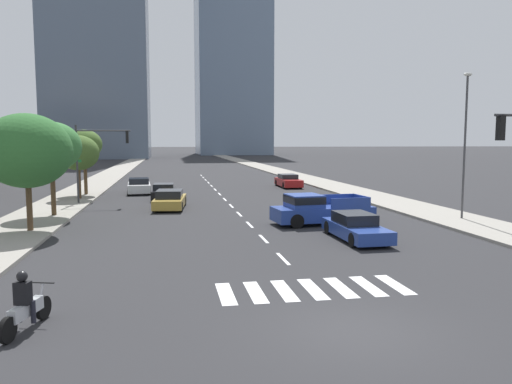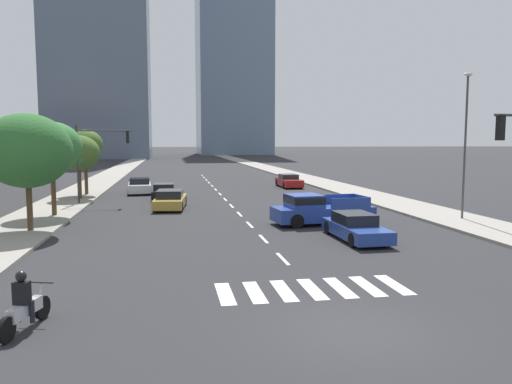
% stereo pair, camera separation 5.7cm
% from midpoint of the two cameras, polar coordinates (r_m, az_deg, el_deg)
% --- Properties ---
extents(ground_plane, '(800.00, 800.00, 0.00)m').
position_cam_midpoint_polar(ground_plane, '(12.53, 11.12, -15.48)').
color(ground_plane, '#28282B').
extents(sidewalk_east, '(4.00, 260.00, 0.15)m').
position_cam_midpoint_polar(sidewalk_east, '(44.18, 11.49, -0.04)').
color(sidewalk_east, gray).
rests_on(sidewalk_east, ground).
extents(sidewalk_west, '(4.00, 260.00, 0.15)m').
position_cam_midpoint_polar(sidewalk_west, '(41.80, -20.55, -0.63)').
color(sidewalk_west, gray).
rests_on(sidewalk_west, ground).
extents(crosswalk_near, '(5.85, 2.20, 0.01)m').
position_cam_midpoint_polar(crosswalk_near, '(15.60, 6.47, -11.06)').
color(crosswalk_near, silver).
rests_on(crosswalk_near, ground).
extents(lane_divider_center, '(0.14, 50.00, 0.01)m').
position_cam_midpoint_polar(lane_divider_center, '(42.75, -4.28, -0.23)').
color(lane_divider_center, silver).
rests_on(lane_divider_center, ground).
extents(motorcycle_lead, '(0.89, 2.08, 1.49)m').
position_cam_midpoint_polar(motorcycle_lead, '(13.34, -25.20, -11.94)').
color(motorcycle_lead, black).
rests_on(motorcycle_lead, ground).
extents(pickup_truck, '(5.66, 2.58, 1.67)m').
position_cam_midpoint_polar(pickup_truck, '(27.25, 7.12, -2.03)').
color(pickup_truck, navy).
rests_on(pickup_truck, ground).
extents(sedan_gold_0, '(2.36, 4.96, 1.29)m').
position_cam_midpoint_polar(sedan_gold_0, '(33.85, -9.97, -0.91)').
color(sedan_gold_0, '#B28E38').
rests_on(sedan_gold_0, ground).
extents(sedan_red_1, '(1.88, 4.73, 1.28)m').
position_cam_midpoint_polar(sedan_red_1, '(49.12, 3.72, 1.26)').
color(sedan_red_1, maroon).
rests_on(sedan_red_1, ground).
extents(sedan_blue_2, '(1.86, 4.71, 1.23)m').
position_cam_midpoint_polar(sedan_blue_2, '(23.38, 11.37, -4.02)').
color(sedan_blue_2, navy).
rests_on(sedan_blue_2, ground).
extents(sedan_black_3, '(1.93, 4.27, 1.25)m').
position_cam_midpoint_polar(sedan_black_3, '(39.48, -10.66, 0.01)').
color(sedan_black_3, black).
rests_on(sedan_black_3, ground).
extents(sedan_white_4, '(2.15, 4.74, 1.34)m').
position_cam_midpoint_polar(sedan_white_4, '(44.47, -13.40, 0.66)').
color(sedan_white_4, silver).
rests_on(sedan_white_4, ground).
extents(traffic_signal_far, '(4.06, 0.28, 5.55)m').
position_cam_midpoint_polar(traffic_signal_far, '(37.15, -17.91, 4.66)').
color(traffic_signal_far, '#333335').
rests_on(traffic_signal_far, sidewalk_west).
extents(street_lamp_east, '(0.50, 0.24, 8.20)m').
position_cam_midpoint_polar(street_lamp_east, '(30.38, 22.97, 6.01)').
color(street_lamp_east, '#3F3F42').
rests_on(street_lamp_east, sidewalk_east).
extents(street_tree_nearest, '(4.29, 4.29, 5.75)m').
position_cam_midpoint_polar(street_tree_nearest, '(26.60, -25.03, 4.33)').
color(street_tree_nearest, '#4C3823').
rests_on(street_tree_nearest, sidewalk_west).
extents(street_tree_second, '(3.47, 3.47, 5.55)m').
position_cam_midpoint_polar(street_tree_second, '(31.65, -22.63, 4.84)').
color(street_tree_second, '#4C3823').
rests_on(street_tree_second, sidewalk_west).
extents(street_tree_third, '(3.16, 3.16, 4.86)m').
position_cam_midpoint_polar(street_tree_third, '(40.24, -19.92, 4.27)').
color(street_tree_third, '#4C3823').
rests_on(street_tree_third, sidewalk_west).
extents(street_tree_fourth, '(2.86, 2.86, 5.36)m').
position_cam_midpoint_polar(street_tree_fourth, '(43.28, -19.25, 5.18)').
color(street_tree_fourth, '#4C3823').
rests_on(street_tree_fourth, sidewalk_west).
extents(office_tower_left_skyline, '(26.33, 21.76, 93.96)m').
position_cam_midpoint_polar(office_tower_left_skyline, '(145.68, -18.05, 20.26)').
color(office_tower_left_skyline, slate).
rests_on(office_tower_left_skyline, ground).
extents(office_tower_center_skyline, '(24.12, 29.54, 96.72)m').
position_cam_midpoint_polar(office_tower_center_skyline, '(179.71, -2.89, 18.35)').
color(office_tower_center_skyline, slate).
rests_on(office_tower_center_skyline, ground).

